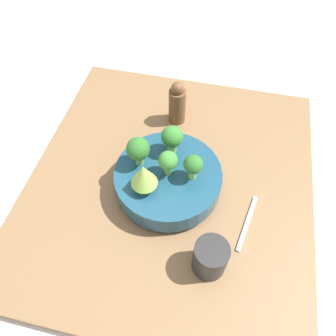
{
  "coord_description": "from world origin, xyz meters",
  "views": [
    {
      "loc": [
        -0.49,
        -0.1,
        0.79
      ],
      "look_at": [
        -0.03,
        0.0,
        0.13
      ],
      "focal_mm": 35.0,
      "sensor_mm": 36.0,
      "label": 1
    }
  ],
  "objects": [
    {
      "name": "bowl",
      "position": [
        -0.03,
        0.0,
        0.08
      ],
      "size": [
        0.28,
        0.28,
        0.07
      ],
      "color": "navy",
      "rests_on": "table"
    },
    {
      "name": "broccoli_floret_front",
      "position": [
        -0.03,
        -0.06,
        0.16
      ],
      "size": [
        0.05,
        0.05,
        0.08
      ],
      "color": "#7AB256",
      "rests_on": "bowl"
    },
    {
      "name": "broccoli_floret_right",
      "position": [
        0.04,
        0.01,
        0.16
      ],
      "size": [
        0.06,
        0.06,
        0.08
      ],
      "color": "#6BA34C",
      "rests_on": "bowl"
    },
    {
      "name": "romanesco_piece_far",
      "position": [
        -0.08,
        0.05,
        0.16
      ],
      "size": [
        0.06,
        0.06,
        0.09
      ],
      "color": "#6BA34C",
      "rests_on": "bowl"
    },
    {
      "name": "cup",
      "position": [
        -0.21,
        -0.14,
        0.09
      ],
      "size": [
        0.08,
        0.08,
        0.09
      ],
      "color": "black",
      "rests_on": "table"
    },
    {
      "name": "pepper_mill",
      "position": [
        0.23,
        0.03,
        0.11
      ],
      "size": [
        0.05,
        0.05,
        0.15
      ],
      "color": "brown",
      "rests_on": "table"
    },
    {
      "name": "broccoli_floret_center",
      "position": [
        -0.03,
        0.0,
        0.16
      ],
      "size": [
        0.05,
        0.05,
        0.08
      ],
      "color": "#609347",
      "rests_on": "bowl"
    },
    {
      "name": "broccoli_floret_back",
      "position": [
        -0.01,
        0.08,
        0.16
      ],
      "size": [
        0.06,
        0.06,
        0.09
      ],
      "color": "#6BA34C",
      "rests_on": "bowl"
    },
    {
      "name": "ground_plane",
      "position": [
        0.0,
        0.0,
        0.0
      ],
      "size": [
        6.0,
        6.0,
        0.0
      ],
      "primitive_type": "plane",
      "color": "silver"
    },
    {
      "name": "fork",
      "position": [
        -0.09,
        -0.22,
        0.04
      ],
      "size": [
        0.16,
        0.04,
        0.01
      ],
      "color": "silver",
      "rests_on": "table"
    },
    {
      "name": "table",
      "position": [
        0.0,
        0.0,
        0.02
      ],
      "size": [
        0.84,
        0.77,
        0.04
      ],
      "color": "brown",
      "rests_on": "ground_plane"
    }
  ]
}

